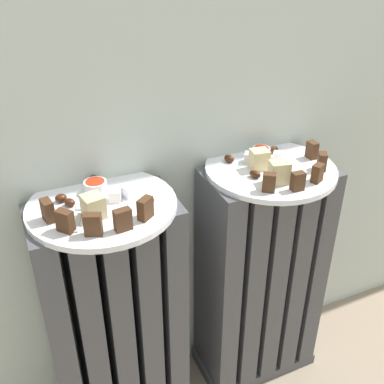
# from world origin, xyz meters

# --- Properties ---
(radiator_left) EXTENTS (0.31, 0.16, 0.61)m
(radiator_left) POSITION_xyz_m (-0.19, 0.28, 0.30)
(radiator_left) COLOR #47474C
(radiator_left) RESTS_ON ground_plane
(radiator_right) EXTENTS (0.31, 0.16, 0.61)m
(radiator_right) POSITION_xyz_m (0.19, 0.28, 0.30)
(radiator_right) COLOR #47474C
(radiator_right) RESTS_ON ground_plane
(plate_left) EXTENTS (0.29, 0.29, 0.01)m
(plate_left) POSITION_xyz_m (-0.19, 0.28, 0.62)
(plate_left) COLOR white
(plate_left) RESTS_ON radiator_left
(plate_right) EXTENTS (0.29, 0.29, 0.01)m
(plate_right) POSITION_xyz_m (0.19, 0.28, 0.62)
(plate_right) COLOR white
(plate_right) RESTS_ON radiator_right
(dark_cake_slice_left_0) EXTENTS (0.02, 0.03, 0.04)m
(dark_cake_slice_left_0) POSITION_xyz_m (-0.29, 0.26, 0.65)
(dark_cake_slice_left_0) COLOR #472B19
(dark_cake_slice_left_0) RESTS_ON plate_left
(dark_cake_slice_left_1) EXTENTS (0.03, 0.03, 0.04)m
(dark_cake_slice_left_1) POSITION_xyz_m (-0.27, 0.21, 0.65)
(dark_cake_slice_left_1) COLOR #472B19
(dark_cake_slice_left_1) RESTS_ON plate_left
(dark_cake_slice_left_2) EXTENTS (0.03, 0.03, 0.04)m
(dark_cake_slice_left_2) POSITION_xyz_m (-0.23, 0.18, 0.65)
(dark_cake_slice_left_2) COLOR #472B19
(dark_cake_slice_left_2) RESTS_ON plate_left
(dark_cake_slice_left_3) EXTENTS (0.03, 0.02, 0.04)m
(dark_cake_slice_left_3) POSITION_xyz_m (-0.18, 0.18, 0.65)
(dark_cake_slice_left_3) COLOR #472B19
(dark_cake_slice_left_3) RESTS_ON plate_left
(dark_cake_slice_left_4) EXTENTS (0.03, 0.03, 0.04)m
(dark_cake_slice_left_4) POSITION_xyz_m (-0.13, 0.20, 0.65)
(dark_cake_slice_left_4) COLOR #472B19
(dark_cake_slice_left_4) RESTS_ON plate_left
(marble_cake_slice_left_0) EXTENTS (0.04, 0.04, 0.04)m
(marble_cake_slice_left_0) POSITION_xyz_m (-0.21, 0.24, 0.65)
(marble_cake_slice_left_0) COLOR beige
(marble_cake_slice_left_0) RESTS_ON plate_left
(turkish_delight_left_0) EXTENTS (0.03, 0.03, 0.02)m
(turkish_delight_left_0) POSITION_xyz_m (-0.14, 0.28, 0.64)
(turkish_delight_left_0) COLOR white
(turkish_delight_left_0) RESTS_ON plate_left
(turkish_delight_left_1) EXTENTS (0.03, 0.03, 0.02)m
(turkish_delight_left_1) POSITION_xyz_m (-0.16, 0.28, 0.64)
(turkish_delight_left_1) COLOR white
(turkish_delight_left_1) RESTS_ON plate_left
(medjool_date_left_0) EXTENTS (0.03, 0.03, 0.02)m
(medjool_date_left_0) POSITION_xyz_m (-0.18, 0.36, 0.64)
(medjool_date_left_0) COLOR #3D1E0F
(medjool_date_left_0) RESTS_ON plate_left
(medjool_date_left_1) EXTENTS (0.03, 0.02, 0.01)m
(medjool_date_left_1) POSITION_xyz_m (-0.11, 0.24, 0.63)
(medjool_date_left_1) COLOR #3D1E0F
(medjool_date_left_1) RESTS_ON plate_left
(medjool_date_left_2) EXTENTS (0.03, 0.03, 0.02)m
(medjool_date_left_2) POSITION_xyz_m (-0.25, 0.29, 0.63)
(medjool_date_left_2) COLOR #3D1E0F
(medjool_date_left_2) RESTS_ON plate_left
(medjool_date_left_3) EXTENTS (0.02, 0.02, 0.02)m
(medjool_date_left_3) POSITION_xyz_m (-0.26, 0.32, 0.63)
(medjool_date_left_3) COLOR #3D1E0F
(medjool_date_left_3) RESTS_ON plate_left
(jam_bowl_left) EXTENTS (0.05, 0.05, 0.03)m
(jam_bowl_left) POSITION_xyz_m (-0.19, 0.32, 0.64)
(jam_bowl_left) COLOR white
(jam_bowl_left) RESTS_ON plate_left
(dark_cake_slice_right_0) EXTENTS (0.03, 0.03, 0.04)m
(dark_cake_slice_right_0) POSITION_xyz_m (0.13, 0.19, 0.65)
(dark_cake_slice_right_0) COLOR #472B19
(dark_cake_slice_right_0) RESTS_ON plate_right
(dark_cake_slice_right_1) EXTENTS (0.03, 0.02, 0.04)m
(dark_cake_slice_right_1) POSITION_xyz_m (0.18, 0.17, 0.65)
(dark_cake_slice_right_1) COLOR #472B19
(dark_cake_slice_right_1) RESTS_ON plate_right
(dark_cake_slice_right_2) EXTENTS (0.03, 0.03, 0.04)m
(dark_cake_slice_right_2) POSITION_xyz_m (0.24, 0.18, 0.65)
(dark_cake_slice_right_2) COLOR #472B19
(dark_cake_slice_right_2) RESTS_ON plate_right
(dark_cake_slice_right_3) EXTENTS (0.03, 0.03, 0.04)m
(dark_cake_slice_right_3) POSITION_xyz_m (0.28, 0.22, 0.65)
(dark_cake_slice_right_3) COLOR #472B19
(dark_cake_slice_right_3) RESTS_ON plate_right
(dark_cake_slice_right_4) EXTENTS (0.02, 0.03, 0.04)m
(dark_cake_slice_right_4) POSITION_xyz_m (0.30, 0.28, 0.65)
(dark_cake_slice_right_4) COLOR #472B19
(dark_cake_slice_right_4) RESTS_ON plate_right
(marble_cake_slice_right_0) EXTENTS (0.05, 0.04, 0.05)m
(marble_cake_slice_right_0) POSITION_xyz_m (0.17, 0.21, 0.65)
(marble_cake_slice_right_0) COLOR beige
(marble_cake_slice_right_0) RESTS_ON plate_right
(marble_cake_slice_right_1) EXTENTS (0.04, 0.04, 0.04)m
(marble_cake_slice_right_1) POSITION_xyz_m (0.16, 0.28, 0.65)
(marble_cake_slice_right_1) COLOR beige
(marble_cake_slice_right_1) RESTS_ON plate_right
(turkish_delight_right_0) EXTENTS (0.03, 0.03, 0.02)m
(turkish_delight_right_0) POSITION_xyz_m (0.16, 0.32, 0.64)
(turkish_delight_right_0) COLOR white
(turkish_delight_right_0) RESTS_ON plate_right
(turkish_delight_right_1) EXTENTS (0.03, 0.03, 0.02)m
(turkish_delight_right_1) POSITION_xyz_m (0.22, 0.31, 0.64)
(turkish_delight_right_1) COLOR white
(turkish_delight_right_1) RESTS_ON plate_right
(medjool_date_right_0) EXTENTS (0.03, 0.03, 0.02)m
(medjool_date_right_0) POSITION_xyz_m (0.20, 0.21, 0.63)
(medjool_date_right_0) COLOR #3D1E0F
(medjool_date_right_0) RESTS_ON plate_right
(medjool_date_right_1) EXTENTS (0.02, 0.03, 0.02)m
(medjool_date_right_1) POSITION_xyz_m (0.12, 0.34, 0.63)
(medjool_date_right_1) COLOR #3D1E0F
(medjool_date_right_1) RESTS_ON plate_right
(medjool_date_right_2) EXTENTS (0.03, 0.03, 0.02)m
(medjool_date_right_2) POSITION_xyz_m (0.13, 0.25, 0.63)
(medjool_date_right_2) COLOR #3D1E0F
(medjool_date_right_2) RESTS_ON plate_right
(medjool_date_right_3) EXTENTS (0.03, 0.02, 0.02)m
(medjool_date_right_3) POSITION_xyz_m (0.23, 0.34, 0.64)
(medjool_date_right_3) COLOR #3D1E0F
(medjool_date_right_3) RESTS_ON plate_right
(jam_bowl_right) EXTENTS (0.04, 0.04, 0.02)m
(jam_bowl_right) POSITION_xyz_m (0.20, 0.33, 0.64)
(jam_bowl_right) COLOR white
(jam_bowl_right) RESTS_ON plate_right
(fork) EXTENTS (0.04, 0.09, 0.00)m
(fork) POSITION_xyz_m (-0.24, 0.25, 0.63)
(fork) COLOR #B7B7BC
(fork) RESTS_ON plate_left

